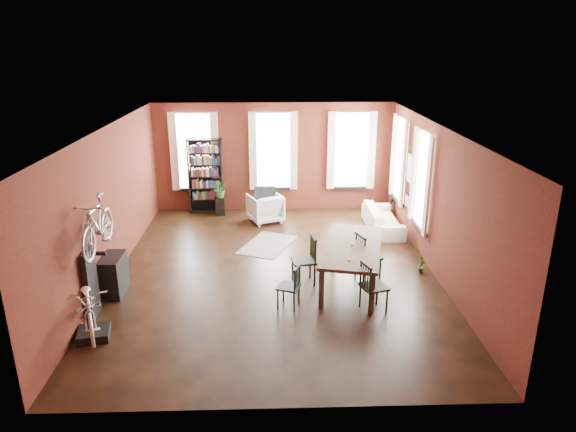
{
  "coord_description": "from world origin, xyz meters",
  "views": [
    {
      "loc": [
        -0.06,
        -10.43,
        4.9
      ],
      "look_at": [
        0.3,
        0.6,
        1.1
      ],
      "focal_mm": 32.0,
      "sensor_mm": 36.0,
      "label": 1
    }
  ],
  "objects_px": {
    "dining_chair_d": "(368,256)",
    "plant_stand": "(220,206)",
    "dining_chair_a": "(289,286)",
    "cream_sofa": "(383,215)",
    "dining_table": "(352,264)",
    "bike_trainer": "(94,334)",
    "bicycle_floor": "(86,284)",
    "white_armchair": "(265,207)",
    "console_table": "(114,275)",
    "dining_chair_c": "(374,286)",
    "bookshelf": "(206,176)",
    "dining_chair_b": "(304,260)"
  },
  "relations": [
    {
      "from": "dining_chair_d",
      "to": "cream_sofa",
      "type": "xyz_separation_m",
      "value": [
        0.96,
        3.01,
        -0.11
      ]
    },
    {
      "from": "dining_chair_c",
      "to": "plant_stand",
      "type": "height_order",
      "value": "dining_chair_c"
    },
    {
      "from": "dining_chair_b",
      "to": "bike_trainer",
      "type": "height_order",
      "value": "dining_chair_b"
    },
    {
      "from": "dining_table",
      "to": "bike_trainer",
      "type": "distance_m",
      "value": 5.18
    },
    {
      "from": "plant_stand",
      "to": "bicycle_floor",
      "type": "height_order",
      "value": "bicycle_floor"
    },
    {
      "from": "dining_table",
      "to": "bicycle_floor",
      "type": "xyz_separation_m",
      "value": [
        -4.8,
        -1.93,
        0.58
      ]
    },
    {
      "from": "dining_chair_d",
      "to": "plant_stand",
      "type": "relative_size",
      "value": 1.98
    },
    {
      "from": "cream_sofa",
      "to": "white_armchair",
      "type": "bearing_deg",
      "value": 76.75
    },
    {
      "from": "dining_chair_c",
      "to": "console_table",
      "type": "xyz_separation_m",
      "value": [
        -5.13,
        0.88,
        -0.09
      ]
    },
    {
      "from": "dining_chair_d",
      "to": "cream_sofa",
      "type": "bearing_deg",
      "value": -35.94
    },
    {
      "from": "dining_chair_a",
      "to": "console_table",
      "type": "xyz_separation_m",
      "value": [
        -3.52,
        0.7,
        -0.03
      ]
    },
    {
      "from": "dining_chair_a",
      "to": "bookshelf",
      "type": "height_order",
      "value": "bookshelf"
    },
    {
      "from": "dining_table",
      "to": "white_armchair",
      "type": "distance_m",
      "value": 4.38
    },
    {
      "from": "bike_trainer",
      "to": "plant_stand",
      "type": "relative_size",
      "value": 1.0
    },
    {
      "from": "console_table",
      "to": "plant_stand",
      "type": "xyz_separation_m",
      "value": [
        1.68,
        4.88,
        -0.14
      ]
    },
    {
      "from": "bookshelf",
      "to": "white_armchair",
      "type": "relative_size",
      "value": 2.5
    },
    {
      "from": "dining_table",
      "to": "white_armchair",
      "type": "relative_size",
      "value": 2.86
    },
    {
      "from": "bike_trainer",
      "to": "dining_chair_c",
      "type": "bearing_deg",
      "value": 9.06
    },
    {
      "from": "plant_stand",
      "to": "console_table",
      "type": "bearing_deg",
      "value": -109.03
    },
    {
      "from": "dining_table",
      "to": "bookshelf",
      "type": "bearing_deg",
      "value": 139.36
    },
    {
      "from": "dining_chair_c",
      "to": "bookshelf",
      "type": "distance_m",
      "value": 7.22
    },
    {
      "from": "white_armchair",
      "to": "console_table",
      "type": "bearing_deg",
      "value": 31.71
    },
    {
      "from": "white_armchair",
      "to": "console_table",
      "type": "height_order",
      "value": "white_armchair"
    },
    {
      "from": "dining_chair_b",
      "to": "console_table",
      "type": "bearing_deg",
      "value": -95.22
    },
    {
      "from": "dining_chair_d",
      "to": "bicycle_floor",
      "type": "xyz_separation_m",
      "value": [
        -5.19,
        -2.14,
        0.49
      ]
    },
    {
      "from": "console_table",
      "to": "bicycle_floor",
      "type": "relative_size",
      "value": 0.47
    },
    {
      "from": "bike_trainer",
      "to": "plant_stand",
      "type": "height_order",
      "value": "plant_stand"
    },
    {
      "from": "dining_chair_b",
      "to": "plant_stand",
      "type": "xyz_separation_m",
      "value": [
        -2.19,
        4.57,
        -0.26
      ]
    },
    {
      "from": "cream_sofa",
      "to": "bike_trainer",
      "type": "height_order",
      "value": "cream_sofa"
    },
    {
      "from": "bookshelf",
      "to": "bicycle_floor",
      "type": "distance_m",
      "value": 6.95
    },
    {
      "from": "dining_table",
      "to": "dining_chair_c",
      "type": "height_order",
      "value": "dining_chair_c"
    },
    {
      "from": "dining_table",
      "to": "console_table",
      "type": "relative_size",
      "value": 3.15
    },
    {
      "from": "white_armchair",
      "to": "bicycle_floor",
      "type": "distance_m",
      "value": 6.62
    },
    {
      "from": "dining_table",
      "to": "bike_trainer",
      "type": "xyz_separation_m",
      "value": [
        -4.78,
        -1.96,
        -0.35
      ]
    },
    {
      "from": "dining_table",
      "to": "dining_chair_c",
      "type": "bearing_deg",
      "value": -64.86
    },
    {
      "from": "dining_chair_b",
      "to": "bicycle_floor",
      "type": "xyz_separation_m",
      "value": [
        -3.79,
        -1.96,
        0.49
      ]
    },
    {
      "from": "bike_trainer",
      "to": "bicycle_floor",
      "type": "distance_m",
      "value": 0.93
    },
    {
      "from": "dining_chair_c",
      "to": "bookshelf",
      "type": "relative_size",
      "value": 0.45
    },
    {
      "from": "dining_chair_d",
      "to": "cream_sofa",
      "type": "distance_m",
      "value": 3.16
    },
    {
      "from": "dining_chair_b",
      "to": "bicycle_floor",
      "type": "relative_size",
      "value": 0.61
    },
    {
      "from": "white_armchair",
      "to": "bicycle_floor",
      "type": "bearing_deg",
      "value": 40.59
    },
    {
      "from": "dining_chair_a",
      "to": "cream_sofa",
      "type": "bearing_deg",
      "value": 167.33
    },
    {
      "from": "dining_chair_c",
      "to": "bookshelf",
      "type": "bearing_deg",
      "value": 14.23
    },
    {
      "from": "dining_chair_b",
      "to": "bookshelf",
      "type": "relative_size",
      "value": 0.47
    },
    {
      "from": "dining_chair_c",
      "to": "plant_stand",
      "type": "xyz_separation_m",
      "value": [
        -3.44,
        5.76,
        -0.23
      ]
    },
    {
      "from": "dining_chair_a",
      "to": "dining_chair_d",
      "type": "bearing_deg",
      "value": 144.52
    },
    {
      "from": "cream_sofa",
      "to": "plant_stand",
      "type": "distance_m",
      "value": 4.75
    },
    {
      "from": "bike_trainer",
      "to": "dining_chair_d",
      "type": "bearing_deg",
      "value": 22.81
    },
    {
      "from": "dining_chair_d",
      "to": "plant_stand",
      "type": "distance_m",
      "value": 5.67
    },
    {
      "from": "white_armchair",
      "to": "bike_trainer",
      "type": "height_order",
      "value": "white_armchair"
    }
  ]
}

